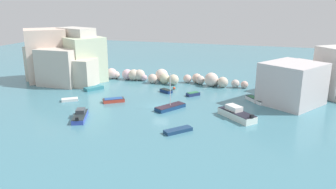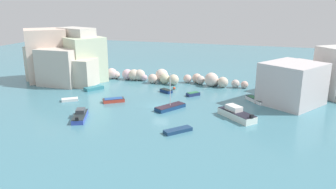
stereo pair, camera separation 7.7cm
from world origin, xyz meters
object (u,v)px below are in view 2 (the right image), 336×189
moored_boat_0 (236,114)px  moored_boat_1 (193,94)px  channel_buoy (174,88)px  moored_boat_4 (178,130)px  moored_boat_6 (80,116)px  moored_boat_5 (94,88)px  moored_boat_8 (70,100)px  moored_boat_9 (166,91)px  moored_boat_7 (256,100)px  moored_boat_2 (170,107)px  moored_boat_3 (114,100)px

moored_boat_0 → moored_boat_1: bearing=-5.0°
channel_buoy → moored_boat_1: 5.39m
moored_boat_4 → moored_boat_6: size_ratio=0.67×
moored_boat_1 → moored_boat_5: (-18.94, -1.61, -0.00)m
moored_boat_8 → moored_boat_9: size_ratio=1.13×
channel_buoy → moored_boat_6: bearing=-113.4°
moored_boat_4 → moored_boat_7: size_ratio=0.87×
moored_boat_4 → moored_boat_6: bearing=-50.1°
channel_buoy → moored_boat_4: channel_buoy is taller
moored_boat_2 → moored_boat_8: moored_boat_2 is taller
moored_boat_9 → moored_boat_5: bearing=38.9°
moored_boat_3 → moored_boat_9: bearing=-163.8°
moored_boat_8 → moored_boat_0: bearing=-36.0°
moored_boat_0 → moored_boat_9: moored_boat_0 is taller
moored_boat_1 → moored_boat_4: size_ratio=0.70×
moored_boat_2 → moored_boat_8: 17.53m
moored_boat_0 → moored_boat_3: (-20.44, 1.95, -0.33)m
moored_boat_9 → moored_boat_1: bearing=-156.1°
moored_boat_1 → moored_boat_3: (-11.85, -7.63, 0.03)m
channel_buoy → moored_boat_1: moored_boat_1 is taller
moored_boat_3 → moored_boat_6: (-0.99, -8.78, 0.12)m
moored_boat_2 → moored_boat_4: bearing=-125.7°
channel_buoy → moored_boat_5: 15.28m
moored_boat_6 → moored_boat_2: bearing=-77.1°
moored_boat_1 → moored_boat_6: bearing=3.1°
channel_buoy → moored_boat_6: 21.26m
moored_boat_6 → moored_boat_7: bearing=-78.9°
moored_boat_8 → moored_boat_9: (14.01, 9.81, 0.08)m
channel_buoy → moored_boat_2: moored_boat_2 is taller
moored_boat_2 → moored_boat_3: 10.17m
moored_boat_3 → moored_boat_4: 16.73m
moored_boat_7 → moored_boat_5: bearing=-125.5°
moored_boat_1 → moored_boat_5: 19.01m
moored_boat_3 → moored_boat_5: 9.31m
moored_boat_9 → moored_boat_2: bearing=141.2°
moored_boat_0 → moored_boat_6: bearing=60.8°
moored_boat_0 → moored_boat_1: moored_boat_0 is taller
moored_boat_8 → moored_boat_9: moored_boat_9 is taller
channel_buoy → moored_boat_2: size_ratio=0.09×
moored_boat_4 → moored_boat_6: 14.80m
moored_boat_4 → moored_boat_5: 26.01m
moored_boat_2 → moored_boat_9: (-3.50, 8.96, -0.03)m
moored_boat_5 → moored_boat_1: bearing=126.3°
channel_buoy → moored_boat_8: 19.29m
moored_boat_0 → moored_boat_5: bearing=27.0°
moored_boat_3 → moored_boat_1: bearing=178.0°
moored_boat_1 → moored_boat_2: size_ratio=0.45×
moored_boat_6 → moored_boat_0: bearing=-95.1°
moored_boat_1 → moored_boat_7: 10.86m
moored_boat_4 → moored_boat_6: moored_boat_6 is taller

